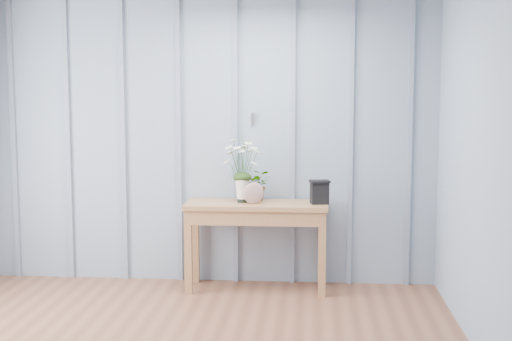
# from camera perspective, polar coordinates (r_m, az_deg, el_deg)

# --- Properties ---
(room_shell) EXTENTS (4.00, 4.50, 2.50)m
(room_shell) POSITION_cam_1_polar(r_m,az_deg,el_deg) (4.94, -6.30, 9.72)
(room_shell) COLOR #8999AE
(room_shell) RESTS_ON ground
(sideboard) EXTENTS (1.20, 0.45, 0.75)m
(sideboard) POSITION_cam_1_polar(r_m,az_deg,el_deg) (6.05, 0.04, -3.66)
(sideboard) COLOR #9D6C41
(sideboard) RESTS_ON ground
(daisy_vase) EXTENTS (0.39, 0.30, 0.56)m
(daisy_vase) POSITION_cam_1_polar(r_m,az_deg,el_deg) (6.00, -1.11, 0.72)
(daisy_vase) COLOR black
(daisy_vase) RESTS_ON sideboard
(spider_plant) EXTENTS (0.24, 0.21, 0.27)m
(spider_plant) POSITION_cam_1_polar(r_m,az_deg,el_deg) (6.13, 0.12, -1.16)
(spider_plant) COLOR #19320E
(spider_plant) RESTS_ON sideboard
(felt_disc_vessel) EXTENTS (0.19, 0.13, 0.18)m
(felt_disc_vessel) POSITION_cam_1_polar(r_m,az_deg,el_deg) (5.95, -0.19, -1.82)
(felt_disc_vessel) COLOR #87464E
(felt_disc_vessel) RESTS_ON sideboard
(carved_box) EXTENTS (0.18, 0.16, 0.20)m
(carved_box) POSITION_cam_1_polar(r_m,az_deg,el_deg) (5.98, 5.10, -1.71)
(carved_box) COLOR black
(carved_box) RESTS_ON sideboard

